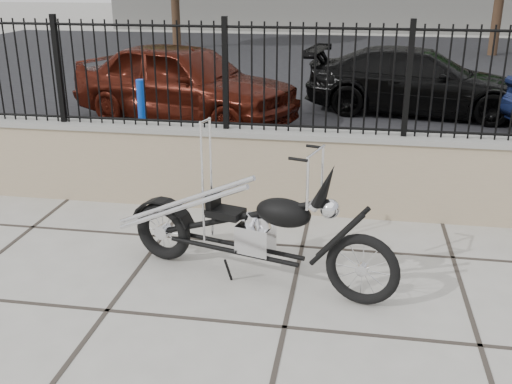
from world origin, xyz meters
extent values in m
plane|color=#99968E|center=(0.00, 0.00, 0.00)|extent=(90.00, 90.00, 0.00)
plane|color=black|center=(0.00, 12.50, 0.00)|extent=(30.00, 30.00, 0.00)
cube|color=gray|center=(0.00, 2.50, 0.48)|extent=(14.00, 0.36, 0.96)
cube|color=black|center=(0.00, 2.50, 1.56)|extent=(14.00, 0.08, 1.20)
imported|color=#3D1008|center=(-2.66, 6.52, 0.73)|extent=(4.65, 3.08, 1.47)
imported|color=black|center=(1.64, 7.97, 0.63)|extent=(4.54, 2.36, 1.26)
cylinder|color=blue|center=(-2.81, 4.64, 0.55)|extent=(0.17, 0.17, 1.10)
cylinder|color=#382619|center=(-5.95, 16.98, 1.47)|extent=(0.29, 0.29, 2.93)
cylinder|color=#382619|center=(4.82, 17.06, 1.51)|extent=(0.30, 0.30, 3.02)
camera|label=1|loc=(0.45, -4.08, 2.70)|focal=42.00mm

